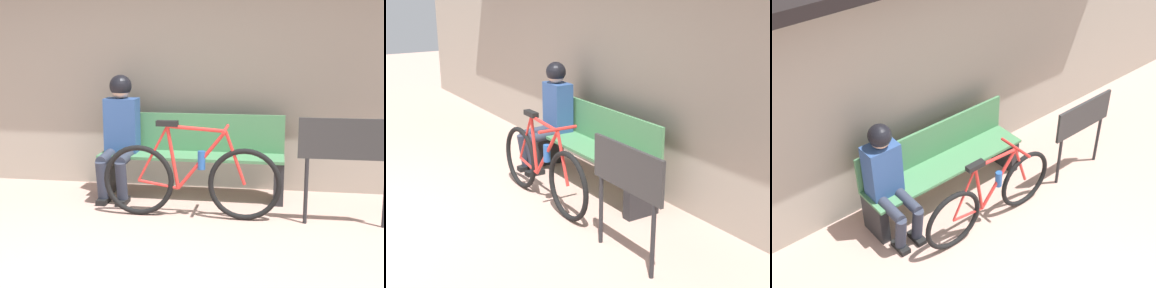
% 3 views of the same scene
% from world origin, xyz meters
% --- Properties ---
extents(storefront_wall, '(12.00, 0.56, 3.20)m').
position_xyz_m(storefront_wall, '(0.00, 2.74, 1.66)').
color(storefront_wall, '#9E9384').
rests_on(storefront_wall, ground_plane).
extents(park_bench_near, '(1.90, 0.42, 0.86)m').
position_xyz_m(park_bench_near, '(0.27, 2.33, 0.42)').
color(park_bench_near, '#477F51').
rests_on(park_bench_near, ground_plane).
extents(bicycle, '(1.65, 0.40, 0.90)m').
position_xyz_m(bicycle, '(0.37, 1.64, 0.37)').
color(bicycle, black).
rests_on(bicycle, ground_plane).
extents(person_seated, '(0.34, 0.60, 1.27)m').
position_xyz_m(person_seated, '(-0.47, 2.22, 0.73)').
color(person_seated, '#2D3342').
rests_on(person_seated, ground_plane).
extents(signboard, '(0.85, 0.04, 0.96)m').
position_xyz_m(signboard, '(1.75, 1.64, 0.71)').
color(signboard, '#232326').
rests_on(signboard, ground_plane).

